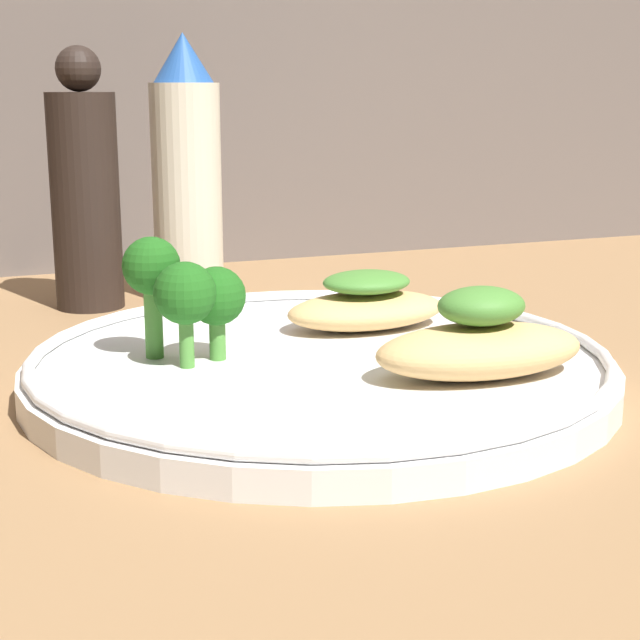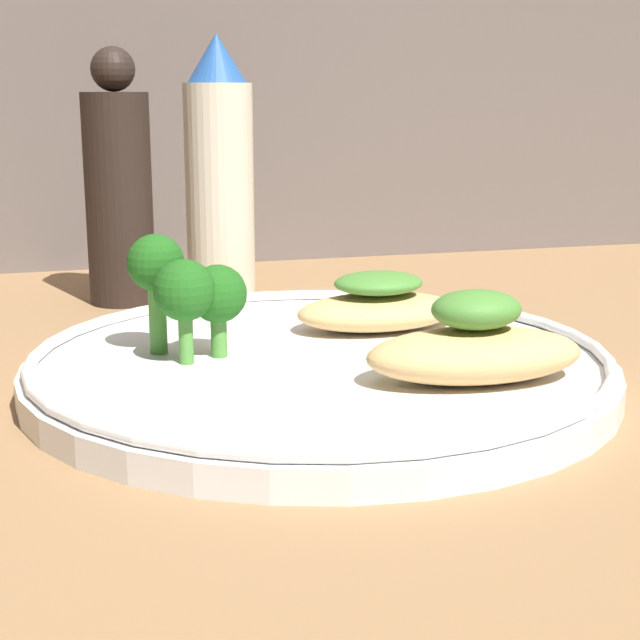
{
  "view_description": "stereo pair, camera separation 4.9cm",
  "coord_description": "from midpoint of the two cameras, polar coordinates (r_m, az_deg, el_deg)",
  "views": [
    {
      "loc": [
        -17.25,
        -44.15,
        14.7
      ],
      "look_at": [
        0.0,
        0.0,
        3.4
      ],
      "focal_mm": 55.0,
      "sensor_mm": 36.0,
      "label": 1
    },
    {
      "loc": [
        -12.63,
        -45.69,
        14.7
      ],
      "look_at": [
        0.0,
        0.0,
        3.4
      ],
      "focal_mm": 55.0,
      "sensor_mm": 36.0,
      "label": 2
    }
  ],
  "objects": [
    {
      "name": "pepper_grinder",
      "position": [
        0.68,
        -15.54,
        7.19
      ],
      "size": [
        4.56,
        4.56,
        17.34
      ],
      "color": "black",
      "rests_on": "ground_plane"
    },
    {
      "name": "sauce_bottle",
      "position": [
        0.69,
        -9.79,
        8.28
      ],
      "size": [
        4.8,
        4.8,
        18.27
      ],
      "color": "beige",
      "rests_on": "ground_plane"
    },
    {
      "name": "ground_plane",
      "position": [
        0.5,
        -2.81,
        -4.41
      ],
      "size": [
        180.0,
        180.0,
        1.0
      ],
      "primitive_type": "cube",
      "color": "#936D47"
    },
    {
      "name": "grilled_meat_middle",
      "position": [
        0.55,
        0.19,
        0.88
      ],
      "size": [
        9.45,
        5.41,
        3.27
      ],
      "color": "tan",
      "rests_on": "plate"
    },
    {
      "name": "grilled_meat_front",
      "position": [
        0.46,
        6.33,
        -1.4
      ],
      "size": [
        10.62,
        5.87,
        4.3
      ],
      "color": "tan",
      "rests_on": "plate"
    },
    {
      "name": "broccoli_bunch",
      "position": [
        0.49,
        -10.77,
        1.78
      ],
      "size": [
        5.78,
        5.29,
        6.15
      ],
      "color": "#4C8E38",
      "rests_on": "plate"
    },
    {
      "name": "plate",
      "position": [
        0.49,
        -2.83,
        -2.76
      ],
      "size": [
        29.51,
        29.51,
        2.0
      ],
      "color": "white",
      "rests_on": "ground_plane"
    }
  ]
}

